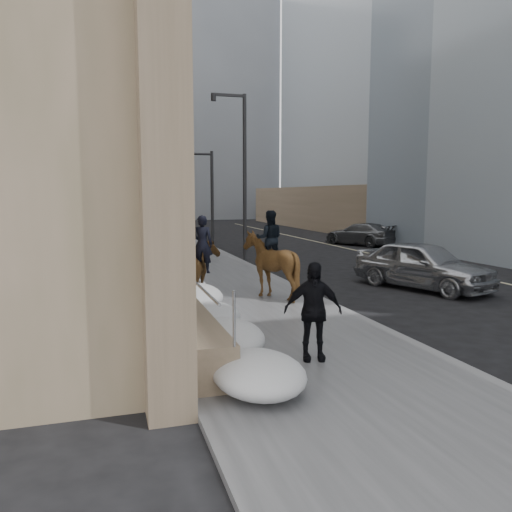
% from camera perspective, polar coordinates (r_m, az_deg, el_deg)
% --- Properties ---
extents(ground, '(140.00, 140.00, 0.00)m').
position_cam_1_polar(ground, '(10.62, 4.34, -10.99)').
color(ground, black).
rests_on(ground, ground).
extents(sidewalk, '(5.00, 80.00, 0.12)m').
position_cam_1_polar(sidewalk, '(20.01, -6.15, -2.26)').
color(sidewalk, '#4D4D50').
rests_on(sidewalk, ground).
extents(curb, '(0.24, 80.00, 0.12)m').
position_cam_1_polar(curb, '(20.66, 1.00, -1.93)').
color(curb, slate).
rests_on(curb, ground).
extents(lane_line, '(0.15, 70.00, 0.01)m').
position_cam_1_polar(lane_line, '(24.27, 18.99, -1.10)').
color(lane_line, '#BFB78C').
rests_on(lane_line, ground).
extents(limestone_building, '(6.10, 44.00, 18.00)m').
position_cam_1_polar(limestone_building, '(29.93, -20.70, 17.43)').
color(limestone_building, '#877958').
rests_on(limestone_building, ground).
extents(bg_building_mid, '(30.00, 12.00, 28.00)m').
position_cam_1_polar(bg_building_mid, '(70.64, -11.01, 15.66)').
color(bg_building_mid, slate).
rests_on(bg_building_mid, ground).
extents(bg_building_far, '(24.00, 12.00, 20.00)m').
position_cam_1_polar(bg_building_far, '(81.70, -18.99, 11.40)').
color(bg_building_far, gray).
rests_on(bg_building_far, ground).
extents(streetlight_mid, '(1.71, 0.24, 8.00)m').
position_cam_1_polar(streetlight_mid, '(24.30, -1.67, 10.11)').
color(streetlight_mid, '#2D2D30').
rests_on(streetlight_mid, ground).
extents(streetlight_far, '(1.71, 0.24, 8.00)m').
position_cam_1_polar(streetlight_far, '(43.89, -8.70, 8.67)').
color(streetlight_far, '#2D2D30').
rests_on(streetlight_far, ground).
extents(traffic_signal, '(4.10, 0.22, 6.00)m').
position_cam_1_polar(traffic_signal, '(31.93, -6.69, 8.30)').
color(traffic_signal, '#2D2D30').
rests_on(traffic_signal, ground).
extents(snow_bank, '(1.70, 18.10, 0.76)m').
position_cam_1_polar(snow_bank, '(17.88, -9.50, -2.10)').
color(snow_bank, silver).
rests_on(snow_bank, sidewalk).
extents(mounted_horse_left, '(1.59, 2.31, 2.56)m').
position_cam_1_polar(mounted_horse_left, '(14.81, -6.32, -1.47)').
color(mounted_horse_left, '#412A13').
rests_on(mounted_horse_left, sidewalk).
extents(mounted_horse_right, '(2.08, 2.22, 2.68)m').
position_cam_1_polar(mounted_horse_right, '(15.27, 1.63, -0.62)').
color(mounted_horse_right, '#412912').
rests_on(mounted_horse_right, sidewalk).
extents(pedestrian, '(1.20, 0.72, 1.91)m').
position_cam_1_polar(pedestrian, '(9.65, 6.51, -6.25)').
color(pedestrian, black).
rests_on(pedestrian, sidewalk).
extents(car_silver, '(3.60, 5.34, 1.69)m').
position_cam_1_polar(car_silver, '(18.31, 18.51, -0.97)').
color(car_silver, '#A6A8AE').
rests_on(car_silver, ground).
extents(car_grey, '(3.90, 5.37, 1.45)m').
position_cam_1_polar(car_grey, '(33.05, 11.86, 2.46)').
color(car_grey, '#525459').
rests_on(car_grey, ground).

